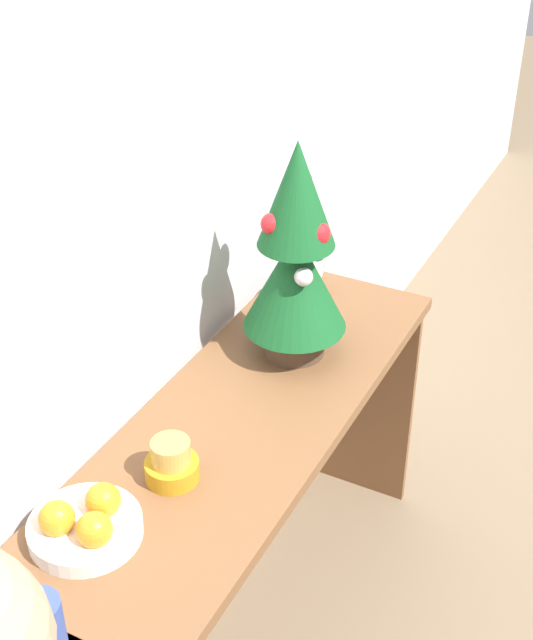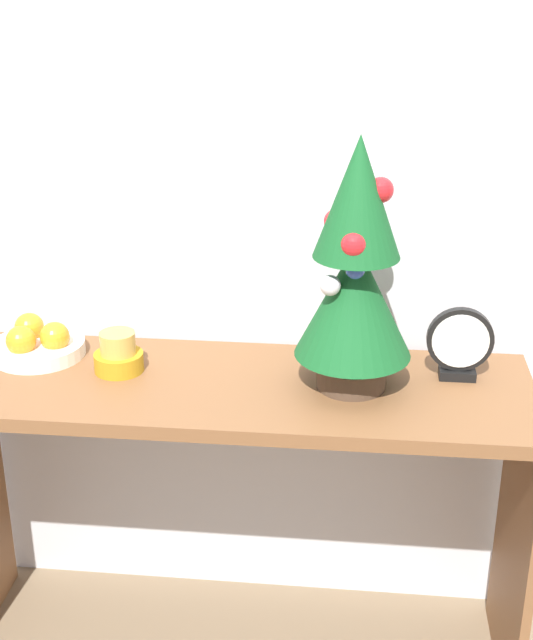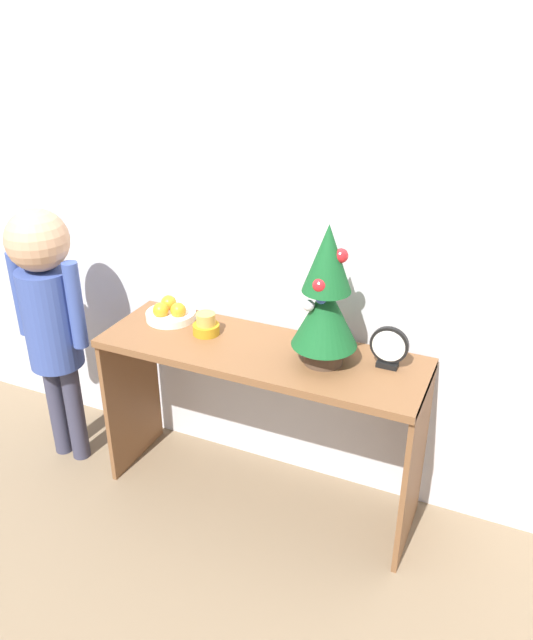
% 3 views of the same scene
% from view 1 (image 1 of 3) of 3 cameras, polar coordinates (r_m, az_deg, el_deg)
% --- Properties ---
extents(back_wall, '(7.00, 0.05, 2.50)m').
position_cam_1_polar(back_wall, '(1.76, -8.83, 10.67)').
color(back_wall, silver).
rests_on(back_wall, ground_plane).
extents(console_table, '(1.27, 0.41, 0.70)m').
position_cam_1_polar(console_table, '(2.02, -1.23, -9.22)').
color(console_table, brown).
rests_on(console_table, ground_plane).
extents(mini_tree, '(0.24, 0.24, 0.52)m').
position_cam_1_polar(mini_tree, '(1.97, 1.89, 4.17)').
color(mini_tree, '#4C3828').
rests_on(mini_tree, console_table).
extents(fruit_bowl, '(0.21, 0.21, 0.09)m').
position_cam_1_polar(fruit_bowl, '(1.66, -11.53, -12.66)').
color(fruit_bowl, silver).
rests_on(fruit_bowl, console_table).
extents(singing_bowl, '(0.11, 0.11, 0.09)m').
position_cam_1_polar(singing_bowl, '(1.75, -6.09, -9.09)').
color(singing_bowl, '#B78419').
rests_on(singing_bowl, console_table).
extents(desk_clock, '(0.14, 0.04, 0.16)m').
position_cam_1_polar(desk_clock, '(2.25, 2.87, 2.90)').
color(desk_clock, black).
rests_on(desk_clock, console_table).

